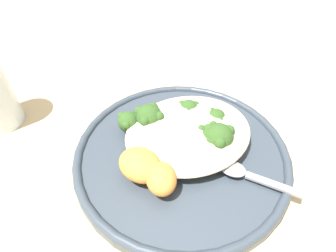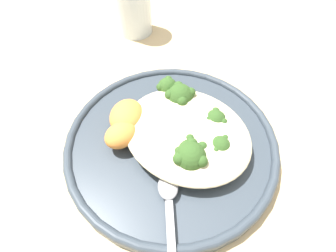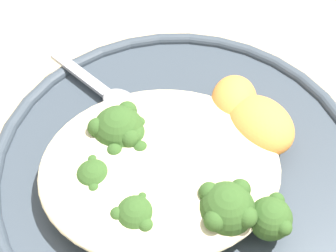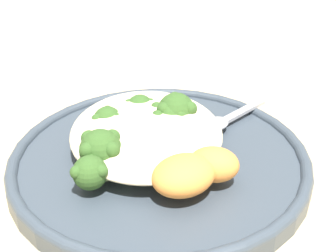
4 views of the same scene
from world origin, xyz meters
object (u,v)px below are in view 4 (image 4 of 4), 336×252
at_px(broccoli_stalk_1, 170,121).
at_px(sweet_potato_chunk_1, 214,164).
at_px(broccoli_stalk_3, 126,131).
at_px(broccoli_stalk_4, 136,141).
at_px(plate, 156,161).
at_px(sweet_potato_chunk_0, 184,175).
at_px(spoon, 222,121).
at_px(quinoa_mound, 146,131).
at_px(broccoli_stalk_0, 175,117).
at_px(broccoli_stalk_5, 115,151).
at_px(broccoli_stalk_6, 110,169).
at_px(broccoli_stalk_2, 149,122).

distance_m(broccoli_stalk_1, sweet_potato_chunk_1, 0.09).
relative_size(broccoli_stalk_3, broccoli_stalk_4, 1.44).
bearing_deg(sweet_potato_chunk_1, plate, -133.76).
bearing_deg(sweet_potato_chunk_0, broccoli_stalk_4, -148.97).
relative_size(broccoli_stalk_1, spoon, 0.92).
bearing_deg(quinoa_mound, broccoli_stalk_0, 121.91).
xyz_separation_m(broccoli_stalk_3, sweet_potato_chunk_0, (0.08, 0.05, 0.00)).
bearing_deg(spoon, broccoli_stalk_0, 154.15).
bearing_deg(broccoli_stalk_0, sweet_potato_chunk_0, -170.89).
height_order(broccoli_stalk_1, broccoli_stalk_5, broccoli_stalk_5).
bearing_deg(broccoli_stalk_6, plate, -160.08).
xyz_separation_m(broccoli_stalk_4, broccoli_stalk_5, (0.02, -0.02, 0.01)).
distance_m(quinoa_mound, sweet_potato_chunk_0, 0.09).
relative_size(quinoa_mound, broccoli_stalk_4, 2.62).
relative_size(broccoli_stalk_1, broccoli_stalk_3, 0.84).
distance_m(plate, broccoli_stalk_6, 0.06).
distance_m(quinoa_mound, broccoli_stalk_0, 0.04).
bearing_deg(broccoli_stalk_0, plate, 159.91).
distance_m(broccoli_stalk_2, sweet_potato_chunk_1, 0.10).
distance_m(broccoli_stalk_4, spoon, 0.11).
bearing_deg(spoon, broccoli_stalk_3, 155.85).
bearing_deg(broccoli_stalk_3, plate, -174.36).
height_order(broccoli_stalk_3, sweet_potato_chunk_1, same).
xyz_separation_m(sweet_potato_chunk_1, spoon, (-0.10, 0.03, -0.01)).
xyz_separation_m(broccoli_stalk_1, sweet_potato_chunk_0, (0.10, 0.00, 0.00)).
height_order(broccoli_stalk_4, sweet_potato_chunk_0, sweet_potato_chunk_0).
distance_m(broccoli_stalk_4, broccoli_stalk_5, 0.03).
relative_size(quinoa_mound, broccoli_stalk_5, 1.61).
distance_m(broccoli_stalk_5, spoon, 0.14).
bearing_deg(broccoli_stalk_6, broccoli_stalk_3, -127.42).
bearing_deg(broccoli_stalk_4, broccoli_stalk_0, -107.20).
relative_size(plate, broccoli_stalk_0, 3.14).
bearing_deg(plate, broccoli_stalk_5, -61.40).
relative_size(quinoa_mound, broccoli_stalk_1, 2.18).
bearing_deg(broccoli_stalk_4, broccoli_stalk_3, -29.95).
bearing_deg(broccoli_stalk_3, quinoa_mound, -145.02).
bearing_deg(plate, broccoli_stalk_4, -101.31).
relative_size(plate, broccoli_stalk_4, 4.37).
bearing_deg(broccoli_stalk_3, broccoli_stalk_2, -99.79).
height_order(quinoa_mound, broccoli_stalk_0, broccoli_stalk_0).
xyz_separation_m(quinoa_mound, broccoli_stalk_1, (-0.01, 0.03, 0.00)).
distance_m(quinoa_mound, broccoli_stalk_1, 0.03).
distance_m(broccoli_stalk_0, sweet_potato_chunk_0, 0.10).
bearing_deg(broccoli_stalk_1, quinoa_mound, 125.34).
height_order(broccoli_stalk_5, broccoli_stalk_6, broccoli_stalk_5).
relative_size(broccoli_stalk_0, sweet_potato_chunk_1, 2.08).
xyz_separation_m(broccoli_stalk_1, broccoli_stalk_2, (-0.01, -0.02, -0.00)).
distance_m(broccoli_stalk_1, broccoli_stalk_3, 0.05).
distance_m(broccoli_stalk_2, broccoli_stalk_5, 0.07).
bearing_deg(broccoli_stalk_2, broccoli_stalk_1, -122.09).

